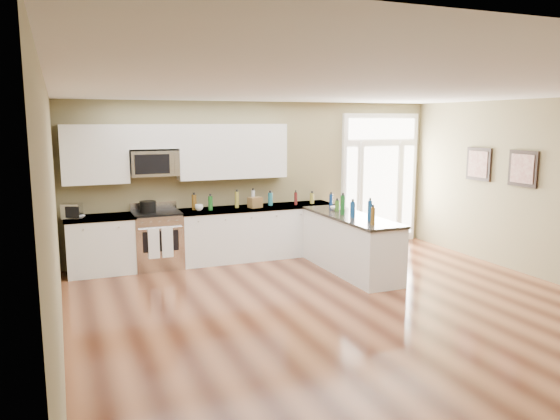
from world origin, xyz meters
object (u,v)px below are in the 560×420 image
Objects in this scene: peninsula_cabinet at (350,246)px; toaster_oven at (72,211)px; kitchen_range at (158,240)px; stockpot at (148,206)px.

toaster_oven is (-4.20, 1.41, 0.62)m from peninsula_cabinet.
kitchen_range is at bearing 153.31° from peninsula_cabinet.
peninsula_cabinet is 3.41m from stockpot.
kitchen_range is 0.59m from stockpot.
kitchen_range is 1.44m from toaster_oven.
peninsula_cabinet is 8.40× the size of toaster_oven.
toaster_oven is (-1.18, -0.05, 0.00)m from stockpot.
kitchen_range is 3.91× the size of toaster_oven.
stockpot is at bearing 154.17° from peninsula_cabinet.
toaster_oven reaches higher than kitchen_range.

